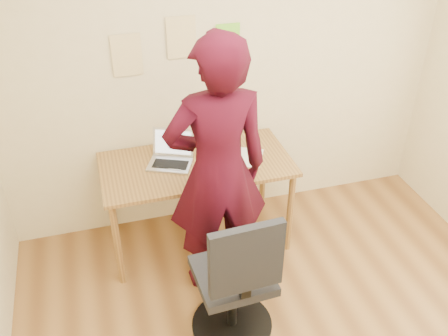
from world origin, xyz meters
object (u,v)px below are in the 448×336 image
object	(u,v)px
phone	(224,174)
person	(217,172)
desk	(197,173)
laptop	(171,156)
office_chair	(236,287)

from	to	relation	value
phone	person	size ratio (longest dim) A/B	0.07
desk	laptop	distance (m)	0.23
office_chair	laptop	bearing A→B (deg)	97.07
desk	person	bearing A→B (deg)	-84.65
desk	phone	distance (m)	0.28
laptop	office_chair	bearing A→B (deg)	-55.91
office_chair	person	xyz separation A→B (m)	(0.03, 0.53, 0.50)
desk	office_chair	world-z (taller)	office_chair
desk	office_chair	xyz separation A→B (m)	(0.01, -0.98, -0.21)
office_chair	person	distance (m)	0.73
laptop	office_chair	xyz separation A→B (m)	(0.18, -1.05, -0.35)
laptop	office_chair	world-z (taller)	office_chair
desk	laptop	xyz separation A→B (m)	(-0.17, 0.07, 0.14)
desk	phone	world-z (taller)	phone
desk	phone	xyz separation A→B (m)	(0.15, -0.21, 0.09)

